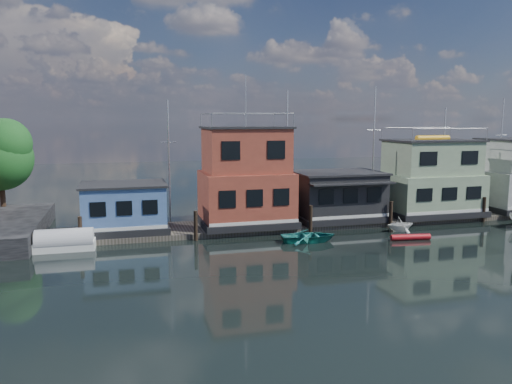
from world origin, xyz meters
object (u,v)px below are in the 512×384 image
object	(u,v)px
red_kayak	(410,237)
dinghy_teal	(309,236)
dinghy_white	(400,224)
tarp_runabout	(65,242)
houseboat_red	(246,179)
houseboat_blue	(124,208)
houseboat_green	(431,179)
houseboat_dark	(337,196)

from	to	relation	value
red_kayak	dinghy_teal	bearing A→B (deg)	176.76
dinghy_white	tarp_runabout	xyz separation A→B (m)	(-25.06, 0.92, -0.02)
houseboat_red	dinghy_white	world-z (taller)	houseboat_red
houseboat_blue	dinghy_white	world-z (taller)	houseboat_blue
houseboat_green	red_kayak	distance (m)	9.84
houseboat_blue	dinghy_teal	world-z (taller)	houseboat_blue
houseboat_dark	red_kayak	size ratio (longest dim) A/B	2.47
houseboat_green	red_kayak	size ratio (longest dim) A/B	2.80
dinghy_teal	red_kayak	xyz separation A→B (m)	(7.46, -1.47, -0.19)
dinghy_teal	houseboat_green	bearing A→B (deg)	-61.98
dinghy_teal	dinghy_white	size ratio (longest dim) A/B	1.70
houseboat_blue	houseboat_green	world-z (taller)	houseboat_green
dinghy_teal	houseboat_dark	bearing A→B (deg)	-34.48
houseboat_dark	red_kayak	bearing A→B (deg)	-67.82
tarp_runabout	dinghy_white	bearing A→B (deg)	-1.67
houseboat_red	tarp_runabout	size ratio (longest dim) A/B	3.00
dinghy_teal	red_kayak	bearing A→B (deg)	-94.67
houseboat_red	houseboat_green	size ratio (longest dim) A/B	1.41
houseboat_blue	houseboat_dark	bearing A→B (deg)	-0.06
houseboat_blue	houseboat_red	world-z (taller)	houseboat_red
houseboat_green	red_kayak	bearing A→B (deg)	-132.13
houseboat_dark	dinghy_white	size ratio (longest dim) A/B	3.19
houseboat_blue	dinghy_white	xyz separation A→B (m)	(21.06, -4.16, -1.59)
houseboat_blue	houseboat_dark	xyz separation A→B (m)	(17.50, -0.02, 0.21)
dinghy_teal	tarp_runabout	world-z (taller)	tarp_runabout
houseboat_blue	red_kayak	world-z (taller)	houseboat_blue
houseboat_green	dinghy_teal	xyz separation A→B (m)	(-13.67, -5.39, -3.14)
houseboat_red	red_kayak	bearing A→B (deg)	-32.46
houseboat_red	houseboat_blue	bearing A→B (deg)	-180.00
houseboat_blue	houseboat_green	xyz separation A→B (m)	(26.50, 0.00, 1.34)
red_kayak	houseboat_dark	bearing A→B (deg)	120.09
dinghy_white	red_kayak	xyz separation A→B (m)	(-0.77, -2.71, -0.39)
dinghy_white	houseboat_red	bearing A→B (deg)	68.63
houseboat_dark	tarp_runabout	world-z (taller)	houseboat_dark
houseboat_green	tarp_runabout	size ratio (longest dim) A/B	2.13
houseboat_red	red_kayak	size ratio (longest dim) A/B	3.96
dinghy_white	tarp_runabout	bearing A→B (deg)	86.31
houseboat_blue	tarp_runabout	xyz separation A→B (m)	(-4.00, -3.24, -1.61)
red_kayak	tarp_runabout	bearing A→B (deg)	179.42
dinghy_teal	red_kayak	distance (m)	7.60
red_kayak	dinghy_white	bearing A→B (deg)	82.04
houseboat_red	houseboat_green	distance (m)	17.01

